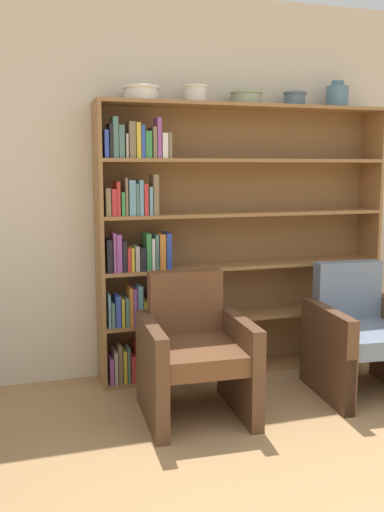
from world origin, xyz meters
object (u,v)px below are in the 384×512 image
object	(u,v)px
bookshelf	(218,241)
bowl_terracotta	(141,92)
vase_tall	(337,96)
armchair_leather	(194,353)
bowl_olive	(295,98)
bowl_copper	(246,97)
armchair_cushioned	(362,336)
bowl_slate	(195,93)

from	to	relation	value
bookshelf	bowl_terracotta	world-z (taller)	bowl_terracotta
vase_tall	armchair_leather	size ratio (longest dim) A/B	0.23
bowl_olive	bowl_copper	bearing A→B (deg)	180.00
bowl_olive	vase_tall	world-z (taller)	vase_tall
bowl_terracotta	bookshelf	bearing A→B (deg)	1.91
bowl_terracotta	bowl_copper	bearing A→B (deg)	0.00
bowl_olive	armchair_cushioned	distance (m)	1.78
armchair_cushioned	bowl_terracotta	bearing A→B (deg)	-21.14
bowl_terracotta	bowl_slate	bearing A→B (deg)	0.00
bowl_copper	vase_tall	distance (m)	0.74
bowl_olive	vase_tall	distance (m)	0.36
bookshelf	bowl_olive	distance (m)	1.20
bowl_slate	bowl_olive	distance (m)	0.77
bookshelf	armchair_leather	distance (m)	0.99
bowl_copper	armchair_cushioned	world-z (taller)	bowl_copper
bowl_slate	vase_tall	bearing A→B (deg)	0.00
armchair_leather	armchair_cushioned	distance (m)	1.20
vase_tall	armchair_leather	xyz separation A→B (m)	(-1.34, -0.66, -1.67)
bowl_slate	vase_tall	distance (m)	1.12
bowl_olive	vase_tall	xyz separation A→B (m)	(0.36, 0.00, 0.03)
bowl_terracotta	vase_tall	bearing A→B (deg)	0.00
bowl_slate	bowl_olive	world-z (taller)	bowl_slate
bookshelf	armchair_leather	xyz separation A→B (m)	(-0.40, -0.68, -0.60)
vase_tall	armchair_cushioned	bearing A→B (deg)	-101.85
bowl_olive	bookshelf	bearing A→B (deg)	178.17
vase_tall	armchair_leather	distance (m)	2.24
bowl_terracotta	bowl_slate	xyz separation A→B (m)	(0.38, 0.00, 0.01)
bowl_slate	bowl_olive	size ratio (longest dim) A/B	1.02
bowl_olive	armchair_cushioned	world-z (taller)	bowl_olive
bowl_slate	armchair_cushioned	world-z (taller)	bowl_slate
bowl_terracotta	vase_tall	xyz separation A→B (m)	(1.51, 0.00, 0.03)
bowl_slate	armchair_cushioned	xyz separation A→B (m)	(0.99, -0.66, -1.65)
bowl_copper	vase_tall	size ratio (longest dim) A/B	1.19
bowl_terracotta	vase_tall	size ratio (longest dim) A/B	1.28
bowl_terracotta	bowl_olive	bearing A→B (deg)	0.00
bookshelf	bowl_olive	size ratio (longest dim) A/B	12.46
bowl_olive	bowl_terracotta	bearing A→B (deg)	180.00
vase_tall	bowl_terracotta	bearing A→B (deg)	180.00
bowl_copper	bowl_slate	bearing A→B (deg)	180.00
armchair_leather	vase_tall	bearing A→B (deg)	-151.22
bookshelf	armchair_cushioned	distance (m)	1.21
bowl_slate	armchair_cushioned	size ratio (longest dim) A/B	0.21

